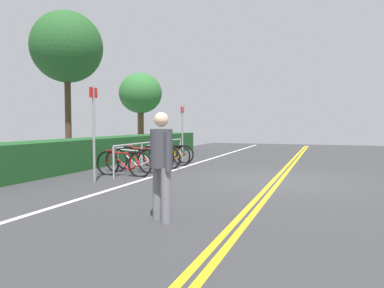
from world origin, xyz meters
name	(u,v)px	position (x,y,z in m)	size (l,w,h in m)	color
ground_plane	(277,181)	(0.00, 0.00, -0.03)	(33.10, 13.36, 0.05)	#353538
centre_line_yellow_inner	(280,180)	(0.00, -0.08, 0.00)	(29.79, 0.10, 0.00)	gold
centre_line_yellow_outer	(274,180)	(0.00, 0.08, 0.00)	(29.79, 0.10, 0.00)	gold
bike_lane_stripe_white	(161,174)	(0.00, 3.18, 0.00)	(29.79, 0.12, 0.00)	white
bike_rack	(153,148)	(1.15, 3.97, 0.63)	(4.64, 0.05, 0.85)	#9EA0A5
bicycle_0	(124,163)	(-0.66, 3.96, 0.34)	(0.46, 1.68, 0.73)	black
bicycle_1	(133,160)	(0.09, 4.10, 0.35)	(0.46, 1.77, 0.74)	black
bicycle_2	(145,158)	(0.75, 4.05, 0.36)	(0.58, 1.77, 0.76)	black
bicycle_3	(161,157)	(1.48, 3.85, 0.35)	(0.64, 1.60, 0.74)	black
bicycle_4	(169,155)	(2.29, 3.92, 0.34)	(0.56, 1.73, 0.74)	black
bicycle_5	(171,154)	(2.94, 4.11, 0.32)	(0.46, 1.74, 0.69)	black
pedestrian	(161,159)	(-4.48, 1.09, 0.89)	(0.33, 0.41, 1.57)	slate
sign_post_near	(94,124)	(-1.79, 4.10, 1.39)	(0.36, 0.08, 2.32)	gray
sign_post_far	(182,127)	(4.30, 4.22, 1.29)	(0.36, 0.06, 2.13)	gray
hedge_backdrop	(115,149)	(2.65, 6.25, 0.46)	(13.59, 1.30, 0.92)	#1C4C21
tree_mid	(67,48)	(2.28, 8.07, 4.24)	(2.65, 2.65, 5.59)	#473323
tree_far_right	(140,94)	(7.29, 7.64, 2.88)	(2.14, 2.14, 3.93)	brown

